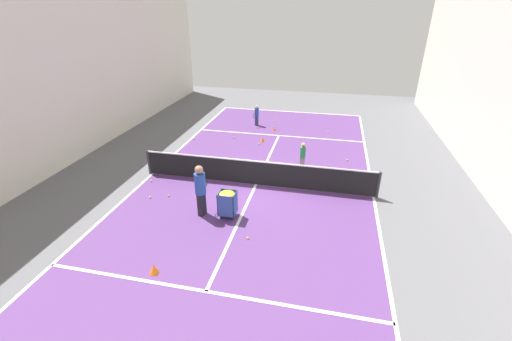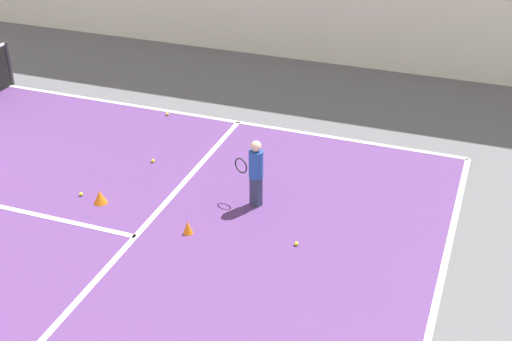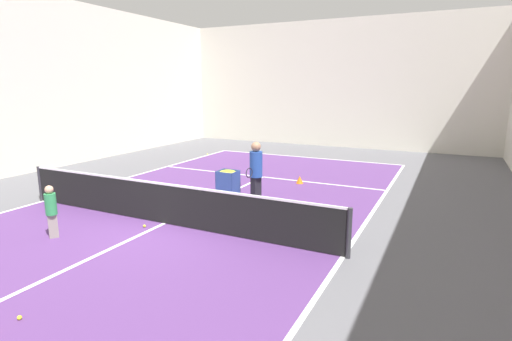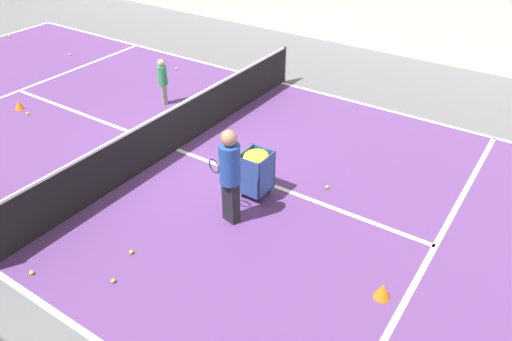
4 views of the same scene
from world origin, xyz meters
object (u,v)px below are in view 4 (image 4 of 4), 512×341
object	(u,v)px
child_midcourt	(163,79)
training_cone_0	(383,291)
tennis_net	(175,128)
coach_at_net	(230,171)
ball_cart	(256,166)

from	to	relation	value
child_midcourt	training_cone_0	xyz separation A→B (m)	(3.24, 7.35, -0.57)
tennis_net	training_cone_0	size ratio (longest dim) A/B	35.22
coach_at_net	training_cone_0	size ratio (longest dim) A/B	6.94
coach_at_net	ball_cart	size ratio (longest dim) A/B	1.93
child_midcourt	ball_cart	world-z (taller)	child_midcourt
tennis_net	coach_at_net	distance (m)	2.87
tennis_net	ball_cart	size ratio (longest dim) A/B	9.81
tennis_net	ball_cart	bearing A→B (deg)	79.73
ball_cart	training_cone_0	bearing A→B (deg)	69.36
tennis_net	coach_at_net	bearing A→B (deg)	61.73
child_midcourt	ball_cart	size ratio (longest dim) A/B	1.28
ball_cart	training_cone_0	xyz separation A→B (m)	(1.15, 3.05, -0.53)
coach_at_net	tennis_net	bearing A→B (deg)	-15.61
tennis_net	training_cone_0	bearing A→B (deg)	73.83
coach_at_net	ball_cart	bearing A→B (deg)	-73.61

